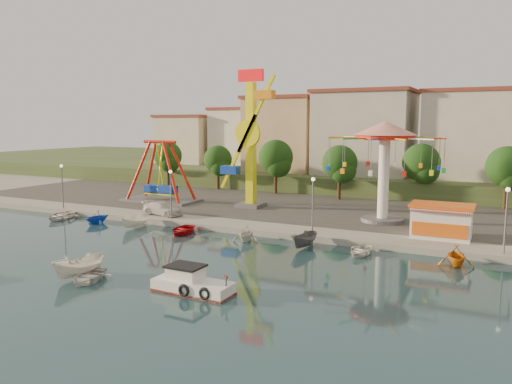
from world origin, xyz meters
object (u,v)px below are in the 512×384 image
Objects in this scene: rowboat_a at (88,277)px; skiff at (79,267)px; van at (163,208)px; kamikaze_tower at (252,142)px; cabin_motorboat at (191,285)px; pirate_ship_ride at (160,173)px; wave_swinger at (385,149)px.

skiff is at bearing 148.56° from rowboat_a.
skiff is at bearing -150.08° from van.
van is (-8.75, 20.11, 0.97)m from rowboat_a.
van is at bearing -127.24° from kamikaze_tower.
cabin_motorboat is 1.07× the size of van.
cabin_motorboat is at bearing -130.01° from van.
van is (-7.59, 19.76, 0.55)m from skiff.
kamikaze_tower is at bearing -28.32° from van.
cabin_motorboat is (22.56, -26.64, -3.89)m from pirate_ship_ride.
kamikaze_tower reaches higher than wave_swinger.
pirate_ship_ride is at bearing 103.34° from rowboat_a.
van is (-16.34, 18.75, 0.83)m from cabin_motorboat.
rowboat_a is (2.05, -28.93, -8.19)m from kamikaze_tower.
rowboat_a is at bearing -147.56° from van.
wave_swinger is 2.31× the size of van.
cabin_motorboat is 7.71m from rowboat_a.
kamikaze_tower is at bearing 79.26° from rowboat_a.
wave_swinger is at bearing -6.03° from kamikaze_tower.
rowboat_a is (-7.59, -1.36, -0.14)m from cabin_motorboat.
wave_swinger is (29.08, -0.77, 3.80)m from pirate_ship_ride.
pirate_ship_ride reaches higher than cabin_motorboat.
kamikaze_tower is 4.72× the size of rowboat_a.
kamikaze_tower is at bearing 173.97° from wave_swinger.
cabin_motorboat is 8.82m from skiff.
kamikaze_tower is 3.28× the size of van.
kamikaze_tower is 16.25m from wave_swinger.
kamikaze_tower is 30.30m from cabin_motorboat.
skiff is at bearing -119.62° from wave_swinger.
pirate_ship_ride is 35.12m from cabin_motorboat.
wave_swinger is 27.76m from cabin_motorboat.
wave_swinger reaches higher than pirate_ship_ride.
pirate_ship_ride is 31.11m from skiff.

